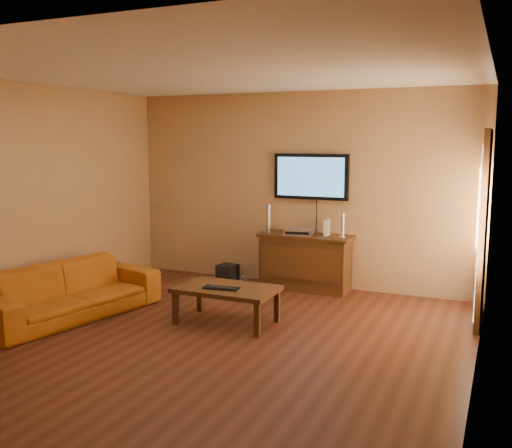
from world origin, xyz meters
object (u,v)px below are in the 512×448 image
Objects in this scene: speaker_right at (343,226)px; subwoofer at (228,273)px; television at (311,177)px; av_receiver at (299,232)px; sofa at (69,283)px; speaker_left at (268,220)px; media_console at (305,262)px; bottle at (242,284)px; keyboard at (221,288)px; game_console at (327,228)px; coffee_table at (227,291)px.

speaker_right is 1.86m from subwoofer.
av_receiver is (-0.08, -0.25, -0.73)m from television.
sofa reaches higher than subwoofer.
speaker_right is at bearing 0.01° from speaker_left.
sofa is at bearing -132.29° from media_console.
sofa is 3.48m from speaker_right.
speaker_right is 1.56× the size of bottle.
media_console is 1.88m from keyboard.
speaker_right is 1.29× the size of subwoofer.
sofa is at bearing -125.46° from bottle.
bottle is (-0.76, -0.63, -1.44)m from television.
game_console is 1.05× the size of bottle.
subwoofer is 0.55m from bottle.
speaker_left is at bearing 11.22° from subwoofer.
av_receiver is 1.48× the size of subwoofer.
speaker_left is 1.55× the size of subwoofer.
television is at bearing 39.80° from bottle.
speaker_left is (-0.54, -0.23, -0.60)m from television.
av_receiver is (0.24, 1.72, 0.44)m from coffee_table.
game_console reaches higher than sofa.
subwoofer is at bearing 137.54° from bottle.
television reaches higher than coffee_table.
television is 2.36m from keyboard.
speaker_right is 0.25m from game_console.
coffee_table is at bearing -116.02° from speaker_right.
speaker_left is 1.90m from keyboard.
coffee_table is 5.09× the size of game_console.
television is 4.21× the size of subwoofer.
sofa is 2.43m from subwoofer.
television is 3.26× the size of speaker_right.
av_receiver reaches higher than keyboard.
subwoofer is at bearing -9.79° from sofa.
av_receiver is at bearing 81.95° from coffee_table.
subwoofer is (-0.63, -0.03, -0.82)m from speaker_left.
bottle is at bearing -162.74° from speaker_right.
coffee_table is at bearing -99.28° from television.
coffee_table is 1.83m from speaker_left.
game_console reaches higher than media_console.
speaker_right reaches higher than av_receiver.
subwoofer is 1.99m from keyboard.
speaker_left is 1.20× the size of speaker_right.
subwoofer is (0.92, 2.23, -0.28)m from sofa.
sofa is at bearing -124.41° from speaker_left.
av_receiver is (2.01, 2.25, 0.39)m from sofa.
speaker_right is 1.48× the size of game_console.
game_console reaches higher than bottle.
coffee_table is 1.43m from bottle.
television is at bearing 21.34° from subwoofer.
av_receiver is at bearing 9.52° from subwoofer.
speaker_right reaches higher than game_console.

